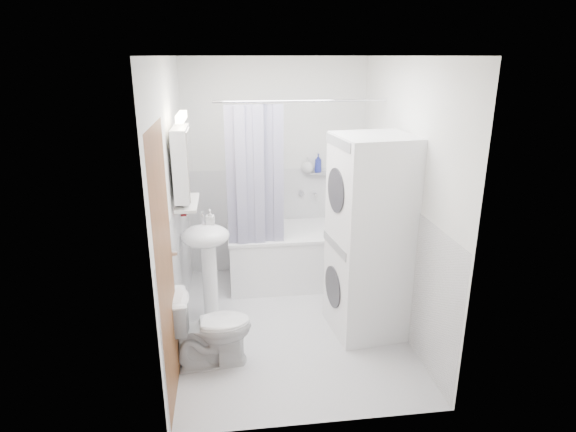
{
  "coord_description": "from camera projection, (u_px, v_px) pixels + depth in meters",
  "views": [
    {
      "loc": [
        -0.54,
        -3.94,
        2.4
      ],
      "look_at": [
        -0.01,
        0.15,
        1.02
      ],
      "focal_mm": 30.0,
      "sensor_mm": 36.0,
      "label": 1
    }
  ],
  "objects": [
    {
      "name": "shelf",
      "position": [
        187.0,
        203.0,
        4.14
      ],
      "size": [
        0.18,
        0.54,
        0.02
      ],
      "primitive_type": "cube",
      "color": "silver",
      "rests_on": "room_walls"
    },
    {
      "name": "toilet",
      "position": [
        211.0,
        328.0,
        3.86
      ],
      "size": [
        0.7,
        0.44,
        0.65
      ],
      "primitive_type": "imported",
      "rotation": [
        0.0,
        0.0,
        1.68
      ],
      "color": "white",
      "rests_on": "ground"
    },
    {
      "name": "shelf_cup",
      "position": [
        188.0,
        192.0,
        4.23
      ],
      "size": [
        0.1,
        0.09,
        0.1
      ],
      "primitive_type": "imported",
      "color": "gray",
      "rests_on": "shelf"
    },
    {
      "name": "curtain_rod",
      "position": [
        307.0,
        101.0,
        4.49
      ],
      "size": [
        1.76,
        0.02,
        0.02
      ],
      "primitive_type": "cylinder",
      "rotation": [
        0.0,
        1.57,
        0.0
      ],
      "color": "silver",
      "rests_on": "room_walls"
    },
    {
      "name": "wainscot",
      "position": [
        287.0,
        253.0,
        4.61
      ],
      "size": [
        1.98,
        2.58,
        2.58
      ],
      "color": "white",
      "rests_on": "ground"
    },
    {
      "name": "washer_dryer",
      "position": [
        370.0,
        238.0,
        4.19
      ],
      "size": [
        0.71,
        0.7,
        1.79
      ],
      "rotation": [
        0.0,
        0.0,
        0.12
      ],
      "color": "white",
      "rests_on": "ground"
    },
    {
      "name": "bathtub",
      "position": [
        301.0,
        252.0,
        5.32
      ],
      "size": [
        1.58,
        0.75,
        0.6
      ],
      "color": "white",
      "rests_on": "ground"
    },
    {
      "name": "shower_curtain",
      "position": [
        255.0,
        180.0,
        4.67
      ],
      "size": [
        0.55,
        0.02,
        1.45
      ],
      "color": "#19154C",
      "rests_on": "curtain_rod"
    },
    {
      "name": "room_walls",
      "position": [
        291.0,
        170.0,
        4.06
      ],
      "size": [
        2.6,
        2.6,
        2.6
      ],
      "color": "white",
      "rests_on": "ground"
    },
    {
      "name": "sink",
      "position": [
        207.0,
        251.0,
        4.4
      ],
      "size": [
        0.44,
        0.37,
        1.04
      ],
      "color": "white",
      "rests_on": "ground"
    },
    {
      "name": "towel",
      "position": [
        182.0,
        171.0,
        4.3
      ],
      "size": [
        0.07,
        0.3,
        0.73
      ],
      "color": "maroon",
      "rests_on": "room_walls"
    },
    {
      "name": "floor",
      "position": [
        291.0,
        324.0,
        4.53
      ],
      "size": [
        2.6,
        2.6,
        0.0
      ],
      "primitive_type": "plane",
      "color": "silver",
      "rests_on": "ground"
    },
    {
      "name": "soap_pump",
      "position": [
        210.0,
        223.0,
        4.38
      ],
      "size": [
        0.08,
        0.17,
        0.08
      ],
      "primitive_type": "imported",
      "color": "gray",
      "rests_on": "sink"
    },
    {
      "name": "shelf_bottle",
      "position": [
        186.0,
        202.0,
        3.98
      ],
      "size": [
        0.07,
        0.18,
        0.07
      ],
      "primitive_type": "imported",
      "color": "gray",
      "rests_on": "shelf"
    },
    {
      "name": "shower_caddy",
      "position": [
        319.0,
        173.0,
        5.39
      ],
      "size": [
        0.22,
        0.06,
        0.02
      ],
      "primitive_type": "cube",
      "color": "silver",
      "rests_on": "room_walls"
    },
    {
      "name": "tub_spout",
      "position": [
        314.0,
        193.0,
        5.47
      ],
      "size": [
        0.04,
        0.12,
        0.04
      ],
      "primitive_type": "cylinder",
      "rotation": [
        1.57,
        0.0,
        0.0
      ],
      "color": "silver",
      "rests_on": "room_walls"
    },
    {
      "name": "shampoo_b",
      "position": [
        318.0,
        169.0,
        5.37
      ],
      "size": [
        0.08,
        0.21,
        0.08
      ],
      "primitive_type": "imported",
      "color": "navy",
      "rests_on": "shower_caddy"
    },
    {
      "name": "door",
      "position": [
        175.0,
        254.0,
        3.58
      ],
      "size": [
        0.05,
        2.0,
        2.0
      ],
      "color": "brown",
      "rests_on": "ground"
    },
    {
      "name": "shampoo_a",
      "position": [
        307.0,
        167.0,
        5.35
      ],
      "size": [
        0.13,
        0.17,
        0.13
      ],
      "primitive_type": "imported",
      "color": "gray",
      "rests_on": "shower_caddy"
    },
    {
      "name": "medicine_cabinet",
      "position": [
        183.0,
        161.0,
        4.02
      ],
      "size": [
        0.13,
        0.5,
        0.71
      ],
      "color": "white",
      "rests_on": "room_walls"
    }
  ]
}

